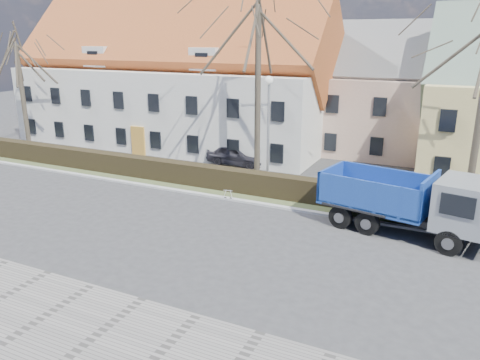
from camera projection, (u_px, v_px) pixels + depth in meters
The scene contains 13 objects.
ground at pixel (223, 236), 21.38m from camera, with size 120.00×120.00×0.00m, color #353638.
sidewalk_near at pixel (92, 340), 14.03m from camera, with size 80.00×5.00×0.08m, color gray.
curb_far at pixel (262, 204), 25.33m from camera, with size 80.00×0.30×0.12m, color #AEADAD.
grass_strip at pixel (273, 196), 26.71m from camera, with size 80.00×3.00×0.10m, color #44512E.
hedge at pixel (272, 187), 26.36m from camera, with size 60.00×0.90×1.30m, color black.
building_white at pixel (173, 86), 39.13m from camera, with size 26.80×10.80×9.50m, color silver, non-canonical shape.
building_pink at pixel (389, 101), 35.81m from camera, with size 10.80×8.80×8.00m, color tan, non-canonical shape.
tree_0 at pixel (22, 88), 36.30m from camera, with size 7.20×7.20×9.90m, color #3E362B, non-canonical shape.
tree_1 at pixel (258, 79), 27.68m from camera, with size 9.20×9.20×12.65m, color #3E362B, non-canonical shape.
dump_truck at pixel (397, 200), 21.54m from camera, with size 7.75×2.88×3.10m, color navy, non-canonical shape.
streetlight at pixel (268, 135), 26.70m from camera, with size 0.53×0.53×6.76m, color #9E9FA0, non-canonical shape.
cart_frame at pixel (224, 194), 26.08m from camera, with size 0.72×0.41×0.66m, color silver, non-canonical shape.
parked_car_a at pixel (237, 155), 33.03m from camera, with size 1.73×4.30×1.46m, color #27262E.
Camera 1 is at (9.18, -17.42, 8.75)m, focal length 35.00 mm.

